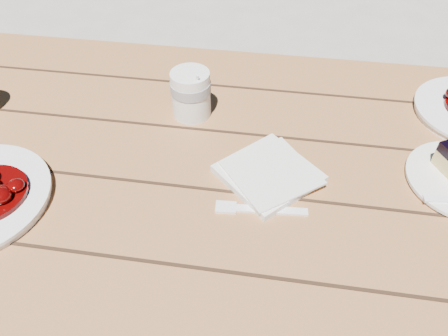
# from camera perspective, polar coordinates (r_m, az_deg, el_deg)

# --- Properties ---
(ground) EXTENTS (60.00, 60.00, 0.00)m
(ground) POSITION_cam_1_polar(r_m,az_deg,el_deg) (1.45, -1.14, -20.83)
(ground) COLOR #A39E93
(ground) RESTS_ON ground
(picnic_table) EXTENTS (2.00, 1.55, 0.75)m
(picnic_table) POSITION_cam_1_polar(r_m,az_deg,el_deg) (0.94, -1.65, -5.83)
(picnic_table) COLOR brown
(picnic_table) RESTS_ON ground
(coffee_cup) EXTENTS (0.08, 0.08, 0.10)m
(coffee_cup) POSITION_cam_1_polar(r_m,az_deg,el_deg) (0.90, -4.34, 9.61)
(coffee_cup) COLOR white
(coffee_cup) RESTS_ON picnic_table
(napkin_stack) EXTENTS (0.21, 0.21, 0.01)m
(napkin_stack) POSITION_cam_1_polar(r_m,az_deg,el_deg) (0.79, 5.83, -0.76)
(napkin_stack) COLOR white
(napkin_stack) RESTS_ON picnic_table
(fork_table) EXTENTS (0.16, 0.04, 0.00)m
(fork_table) POSITION_cam_1_polar(r_m,az_deg,el_deg) (0.74, 6.09, -5.46)
(fork_table) COLOR white
(fork_table) RESTS_ON picnic_table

